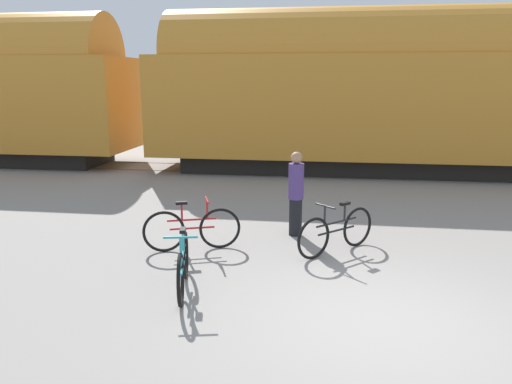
# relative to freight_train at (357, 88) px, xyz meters

# --- Properties ---
(ground_plane) EXTENTS (80.00, 80.00, 0.00)m
(ground_plane) POSITION_rel_freight_train_xyz_m (0.00, -10.38, -2.64)
(ground_plane) COLOR gray
(freight_train) EXTENTS (41.08, 3.02, 5.07)m
(freight_train) POSITION_rel_freight_train_xyz_m (0.00, 0.00, 0.00)
(freight_train) COLOR black
(freight_train) RESTS_ON ground_plane
(rail_near) EXTENTS (53.08, 0.07, 0.01)m
(rail_near) POSITION_rel_freight_train_xyz_m (0.00, -0.72, -2.63)
(rail_near) COLOR #4C4238
(rail_near) RESTS_ON ground_plane
(rail_far) EXTENTS (53.08, 0.07, 0.01)m
(rail_far) POSITION_rel_freight_train_xyz_m (0.00, 0.72, -2.63)
(rail_far) COLOR #4C4238
(rail_far) RESTS_ON ground_plane
(bicycle_teal) EXTENTS (0.49, 1.64, 0.89)m
(bicycle_teal) POSITION_rel_freight_train_xyz_m (-2.81, -9.76, -2.26)
(bicycle_teal) COLOR black
(bicycle_teal) RESTS_ON ground_plane
(bicycle_black) EXTENTS (1.29, 1.32, 0.89)m
(bicycle_black) POSITION_rel_freight_train_xyz_m (-0.65, -7.83, -2.26)
(bicycle_black) COLOR black
(bicycle_black) RESTS_ON ground_plane
(bicycle_maroon) EXTENTS (1.62, 0.62, 0.91)m
(bicycle_maroon) POSITION_rel_freight_train_xyz_m (-3.14, -8.07, -2.25)
(bicycle_maroon) COLOR black
(bicycle_maroon) RESTS_ON ground_plane
(person_in_purple) EXTENTS (0.29, 0.29, 1.61)m
(person_in_purple) POSITION_rel_freight_train_xyz_m (-1.41, -6.95, -1.81)
(person_in_purple) COLOR black
(person_in_purple) RESTS_ON ground_plane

